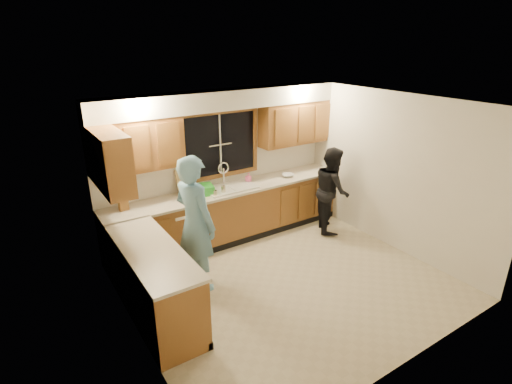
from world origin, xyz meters
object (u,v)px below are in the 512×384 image
dishwasher (184,229)px  woman (332,190)px  sink (230,191)px  dish_crate (203,190)px  knife_block (123,202)px  man (195,224)px  bowl (288,175)px  stove (171,308)px  soap_bottle (248,178)px

dishwasher → woman: (2.52, -0.66, 0.35)m
sink → dish_crate: sink is taller
dishwasher → knife_block: size_ratio=3.54×
man → bowl: (2.24, 0.91, -0.00)m
dishwasher → stove: bearing=-117.7°
man → bowl: bearing=-82.2°
dish_crate → bowl: (1.64, -0.08, -0.05)m
dishwasher → dish_crate: size_ratio=2.68×
stove → dish_crate: bearing=54.1°
woman → knife_block: 3.48m
soap_bottle → woman: bearing=-30.8°
woman → bowl: (-0.51, 0.61, 0.19)m
stove → soap_bottle: (2.21, 1.89, 0.55)m
sink → dishwasher: sink is taller
bowl → soap_bottle: bearing=169.5°
soap_bottle → sink: bearing=-170.6°
knife_block → soap_bottle: bearing=-4.0°
dish_crate → soap_bottle: 0.89m
sink → knife_block: sink is taller
woman → dishwasher: bearing=106.4°
sink → bowl: (1.16, -0.07, 0.08)m
dish_crate → soap_bottle: size_ratio=1.81×
knife_block → dish_crate: size_ratio=0.76×
man → soap_bottle: man is taller
soap_bottle → bowl: size_ratio=0.79×
stove → man: size_ratio=0.47×
sink → dish_crate: size_ratio=2.81×
dish_crate → bowl: size_ratio=1.44×
woman → dish_crate: (-2.14, 0.69, 0.23)m
knife_block → soap_bottle: size_ratio=1.37×
woman → soap_bottle: size_ratio=8.99×
knife_block → bowl: 2.89m
sink → knife_block: bearing=177.6°
man → stove: bearing=125.4°
knife_block → woman: bearing=-16.4°
dishwasher → bowl: bowl is taller
knife_block → dish_crate: 1.25m
man → bowl: 2.42m
stove → knife_block: knife_block is taller
woman → dish_crate: woman is taller
sink → bowl: size_ratio=4.04×
stove → man: bearing=49.7°
man → dish_crate: man is taller
dishwasher → soap_bottle: bearing=3.7°
woman → bowl: bearing=70.9°
woman → knife_block: bearing=108.7°
man → soap_bottle: bearing=-69.2°
dishwasher → dish_crate: bearing=3.1°
stove → bowl: bowl is taller
knife_block → sink: bearing=-6.3°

